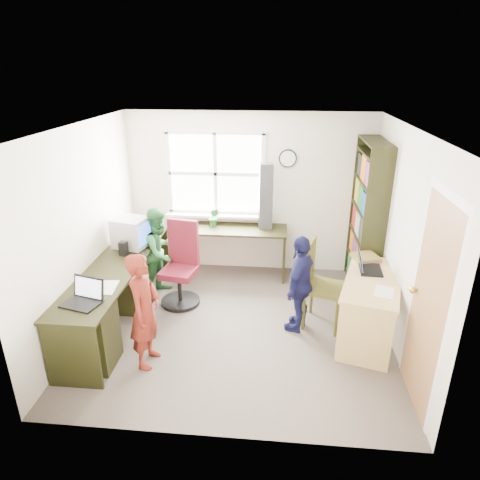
{
  "coord_description": "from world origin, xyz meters",
  "views": [
    {
      "loc": [
        0.45,
        -4.45,
        2.99
      ],
      "look_at": [
        0.0,
        0.25,
        1.05
      ],
      "focal_mm": 32.0,
      "sensor_mm": 36.0,
      "label": 1
    }
  ],
  "objects": [
    {
      "name": "laptop_left",
      "position": [
        -1.48,
        -0.83,
        0.81
      ],
      "size": [
        0.42,
        0.38,
        0.25
      ],
      "rotation": [
        0.0,
        0.0,
        -0.26
      ],
      "color": "black",
      "rests_on": "l_desk"
    },
    {
      "name": "bookshelf",
      "position": [
        1.65,
        1.19,
        1.0
      ],
      "size": [
        0.3,
        1.02,
        2.1
      ],
      "color": "black",
      "rests_on": "ground"
    },
    {
      "name": "crt_monitor",
      "position": [
        -1.47,
        0.6,
        0.95
      ],
      "size": [
        0.48,
        0.45,
        0.4
      ],
      "rotation": [
        0.0,
        0.0,
        -0.24
      ],
      "color": "silver",
      "rests_on": "l_desk"
    },
    {
      "name": "person_red",
      "position": [
        -0.89,
        -0.76,
        0.64
      ],
      "size": [
        0.34,
        0.49,
        1.27
      ],
      "primitive_type": "imported",
      "rotation": [
        0.0,
        0.0,
        1.49
      ],
      "color": "maroon",
      "rests_on": "ground"
    },
    {
      "name": "right_desk",
      "position": [
        1.54,
        -0.02,
        0.54
      ],
      "size": [
        0.91,
        1.4,
        0.74
      ],
      "rotation": [
        0.0,
        0.0,
        -0.26
      ],
      "color": "#DBB76D",
      "rests_on": "ground"
    },
    {
      "name": "wooden_chair",
      "position": [
        0.96,
        0.18,
        0.58
      ],
      "size": [
        0.58,
        0.58,
        1.07
      ],
      "rotation": [
        0.0,
        0.0,
        -0.3
      ],
      "color": "#54511C",
      "rests_on": "ground"
    },
    {
      "name": "l_desk",
      "position": [
        -1.31,
        -0.28,
        0.46
      ],
      "size": [
        2.38,
        2.95,
        0.75
      ],
      "color": "black",
      "rests_on": "ground"
    },
    {
      "name": "person_navy",
      "position": [
        0.73,
        0.05,
        0.6
      ],
      "size": [
        0.54,
        0.77,
        1.21
      ],
      "primitive_type": "imported",
      "rotation": [
        0.0,
        0.0,
        -1.97
      ],
      "color": "#141641",
      "rests_on": "ground"
    },
    {
      "name": "laptop_right",
      "position": [
        1.5,
        0.2,
        0.8
      ],
      "size": [
        0.31,
        0.36,
        0.24
      ],
      "rotation": [
        0.0,
        0.0,
        1.51
      ],
      "color": "black",
      "rests_on": "right_desk"
    },
    {
      "name": "swivel_chair",
      "position": [
        -0.82,
        0.56,
        0.48
      ],
      "size": [
        0.61,
        0.61,
        1.13
      ],
      "rotation": [
        0.0,
        0.0,
        -0.18
      ],
      "color": "black",
      "rests_on": "ground"
    },
    {
      "name": "paper_a",
      "position": [
        -1.39,
        -0.52,
        0.75
      ],
      "size": [
        0.26,
        0.35,
        0.0
      ],
      "rotation": [
        0.0,
        0.0,
        0.11
      ],
      "color": "silver",
      "rests_on": "l_desk"
    },
    {
      "name": "cd_tower",
      "position": [
        0.25,
        1.5,
        1.23
      ],
      "size": [
        0.21,
        0.19,
        0.96
      ],
      "rotation": [
        0.0,
        0.0,
        0.12
      ],
      "color": "black",
      "rests_on": "l_desk"
    },
    {
      "name": "person_green",
      "position": [
        -1.14,
        0.75,
        0.63
      ],
      "size": [
        0.66,
        0.74,
        1.25
      ],
      "primitive_type": "imported",
      "rotation": [
        0.0,
        0.0,
        1.2
      ],
      "color": "#2A6932",
      "rests_on": "ground"
    },
    {
      "name": "game_box",
      "position": [
        1.55,
        0.5,
        0.77
      ],
      "size": [
        0.37,
        0.37,
        0.06
      ],
      "rotation": [
        0.0,
        0.0,
        0.33
      ],
      "color": "red",
      "rests_on": "right_desk"
    },
    {
      "name": "paper_b",
      "position": [
        1.6,
        -0.32,
        0.75
      ],
      "size": [
        0.27,
        0.32,
        0.0
      ],
      "rotation": [
        0.0,
        0.0,
        -0.3
      ],
      "color": "silver",
      "rests_on": "right_desk"
    },
    {
      "name": "room",
      "position": [
        0.01,
        0.1,
        1.22
      ],
      "size": [
        3.64,
        3.44,
        2.44
      ],
      "color": "#4B433B",
      "rests_on": "ground"
    },
    {
      "name": "speaker_a",
      "position": [
        -1.49,
        0.34,
        0.84
      ],
      "size": [
        0.1,
        0.1,
        0.18
      ],
      "rotation": [
        0.0,
        0.0,
        -0.19
      ],
      "color": "black",
      "rests_on": "l_desk"
    },
    {
      "name": "speaker_b",
      "position": [
        -1.46,
        0.82,
        0.85
      ],
      "size": [
        0.11,
        0.11,
        0.19
      ],
      "rotation": [
        0.0,
        0.0,
        -0.17
      ],
      "color": "black",
      "rests_on": "l_desk"
    },
    {
      "name": "potted_plant",
      "position": [
        -0.5,
        1.46,
        0.89
      ],
      "size": [
        0.19,
        0.16,
        0.29
      ],
      "primitive_type": "imported",
      "rotation": [
        0.0,
        0.0,
        -0.25
      ],
      "color": "#2C7031",
      "rests_on": "l_desk"
    }
  ]
}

